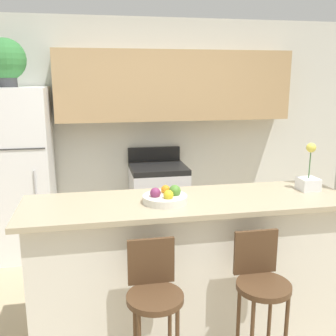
{
  "coord_description": "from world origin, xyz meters",
  "views": [
    {
      "loc": [
        -0.63,
        -2.5,
        1.89
      ],
      "look_at": [
        0.0,
        0.74,
        1.12
      ],
      "focal_mm": 42.0,
      "sensor_mm": 36.0,
      "label": 1
    }
  ],
  "objects": [
    {
      "name": "ground_plane",
      "position": [
        0.0,
        0.0,
        0.0
      ],
      "size": [
        14.0,
        14.0,
        0.0
      ],
      "primitive_type": "plane",
      "color": "tan"
    },
    {
      "name": "wall_back",
      "position": [
        0.14,
        2.06,
        1.5
      ],
      "size": [
        5.6,
        0.38,
        2.55
      ],
      "color": "silver",
      "rests_on": "ground_plane"
    },
    {
      "name": "counter_bar",
      "position": [
        0.0,
        0.0,
        0.54
      ],
      "size": [
        2.26,
        0.65,
        1.07
      ],
      "color": "silver",
      "rests_on": "ground_plane"
    },
    {
      "name": "refrigerator",
      "position": [
        -1.44,
        1.74,
        0.9
      ],
      "size": [
        0.76,
        0.71,
        1.79
      ],
      "color": "white",
      "rests_on": "ground_plane"
    },
    {
      "name": "stove_range",
      "position": [
        0.09,
        1.79,
        0.46
      ],
      "size": [
        0.62,
        0.63,
        1.07
      ],
      "color": "silver",
      "rests_on": "ground_plane"
    },
    {
      "name": "bar_stool_left",
      "position": [
        -0.33,
        -0.51,
        0.65
      ],
      "size": [
        0.33,
        0.33,
        0.98
      ],
      "color": "#4C331E",
      "rests_on": "ground_plane"
    },
    {
      "name": "bar_stool_right",
      "position": [
        0.33,
        -0.51,
        0.65
      ],
      "size": [
        0.33,
        0.33,
        0.98
      ],
      "color": "#4C331E",
      "rests_on": "ground_plane"
    },
    {
      "name": "potted_plant_on_fridge",
      "position": [
        -1.44,
        1.74,
        2.05
      ],
      "size": [
        0.41,
        0.41,
        0.48
      ],
      "color": "#4C4C51",
      "rests_on": "refrigerator"
    },
    {
      "name": "orchid_vase",
      "position": [
        0.93,
        0.06,
        1.16
      ],
      "size": [
        0.14,
        0.14,
        0.35
      ],
      "color": "white",
      "rests_on": "counter_bar"
    },
    {
      "name": "fruit_bowl",
      "position": [
        -0.17,
        -0.04,
        1.11
      ],
      "size": [
        0.3,
        0.3,
        0.12
      ],
      "color": "silver",
      "rests_on": "counter_bar"
    }
  ]
}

